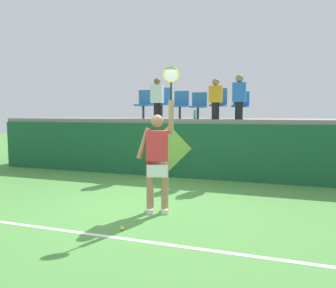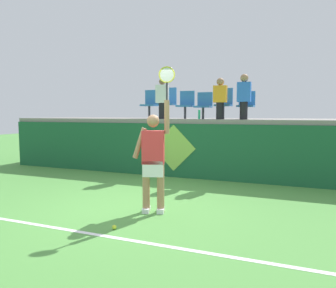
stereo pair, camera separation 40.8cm
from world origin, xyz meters
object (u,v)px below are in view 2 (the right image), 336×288
Objects in this scene: water_bottle at (199,115)px; stadium_chair_2 at (186,103)px; tennis_ball at (114,227)px; stadium_chair_0 at (150,103)px; stadium_chair_3 at (204,104)px; stadium_chair_5 at (246,104)px; stadium_chair_1 at (168,101)px; spectator_2 at (220,98)px; stadium_chair_4 at (224,102)px; tennis_player at (154,158)px; spectator_0 at (162,98)px; spectator_1 at (244,96)px.

water_bottle is 0.78m from stadium_chair_2.
stadium_chair_0 reaches higher than tennis_ball.
tennis_ball is at bearing -90.40° from stadium_chair_3.
water_bottle is 1.30m from stadium_chair_5.
spectator_2 is (1.67, -0.47, 0.06)m from stadium_chair_1.
stadium_chair_2 is at bearing -179.79° from stadium_chair_4.
spectator_2 is (0.61, 4.35, 2.13)m from tennis_ball.
tennis_player is at bearing -96.90° from spectator_2.
stadium_chair_3 is (0.54, -0.00, -0.03)m from stadium_chair_2.
stadium_chair_3 is at bearing -0.37° from stadium_chair_1.
stadium_chair_0 is 2.30m from spectator_2.
tennis_player is 3.81m from spectator_0.
spectator_1 is (0.61, -0.42, 0.15)m from stadium_chair_4.
stadium_chair_5 is 0.65× the size of spectator_1.
stadium_chair_2 is (0.56, -0.00, -0.07)m from stadium_chair_1.
spectator_1 is 0.61m from spectator_2.
stadium_chair_1 is 0.85× the size of spectator_2.
tennis_ball is 5.35m from stadium_chair_5.
stadium_chair_5 is (2.86, -0.01, -0.06)m from stadium_chair_0.
spectator_0 is at bearing -141.96° from stadium_chair_2.
stadium_chair_4 reaches higher than tennis_ball.
water_bottle reaches higher than tennis_ball.
stadium_chair_5 is 2.33m from spectator_0.
water_bottle is 0.33× the size of stadium_chair_3.
tennis_player is 2.94× the size of stadium_chair_0.
tennis_player is at bearing -79.54° from stadium_chair_2.
stadium_chair_3 is 0.70× the size of spectator_2.
spectator_1 reaches higher than spectator_2.
stadium_chair_0 reaches higher than stadium_chair_2.
tennis_player is at bearing -106.62° from spectator_1.
tennis_player is 4.02m from stadium_chair_2.
stadium_chair_4 is at bearing 145.43° from spectator_1.
spectator_1 reaches higher than stadium_chair_1.
spectator_1 is (1.01, 3.40, 1.23)m from tennis_player.
spectator_1 is (2.86, -0.42, 0.13)m from stadium_chair_0.
spectator_2 reaches higher than tennis_ball.
spectator_2 is (-0.00, -0.47, 0.10)m from stadium_chair_4.
tennis_ball is (-0.20, -1.00, -0.94)m from tennis_player.
tennis_player reaches higher than stadium_chair_5.
stadium_chair_1 is at bearing 108.34° from tennis_player.
stadium_chair_2 is 0.71× the size of spectator_0.
tennis_ball is 0.09× the size of stadium_chair_5.
stadium_chair_0 is 1.07× the size of stadium_chair_2.
tennis_ball is 0.08× the size of stadium_chair_4.
stadium_chair_4 is 0.76m from spectator_1.
stadium_chair_4 is at bearing 39.70° from water_bottle.
tennis_player is 2.23× the size of spectator_0.
water_bottle is 1.78m from stadium_chair_0.
stadium_chair_1 is 1.10m from stadium_chair_3.
spectator_2 is at bearing -39.22° from stadium_chair_3.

